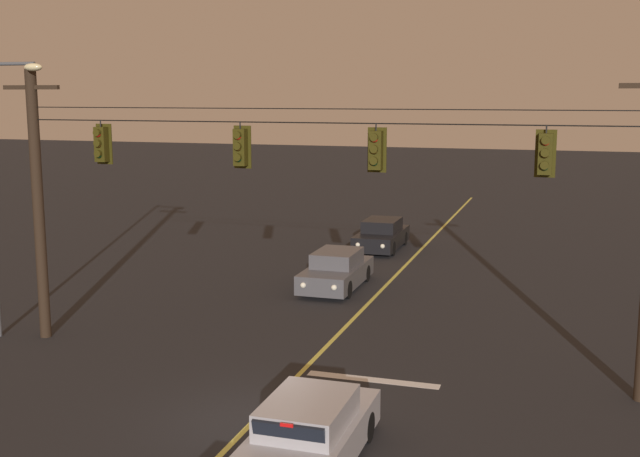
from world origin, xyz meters
TOP-DOWN VIEW (x-y plane):
  - ground_plane at (0.00, 0.00)m, footprint 180.00×180.00m
  - lane_centre_stripe at (0.00, 10.00)m, footprint 0.14×60.00m
  - stop_bar_paint at (1.90, 3.40)m, footprint 3.40×0.36m
  - signal_span_assembly at (0.00, 4.00)m, footprint 18.25×0.32m
  - traffic_light_leftmost at (-6.03, 3.98)m, footprint 0.48×0.41m
  - traffic_light_left_inner at (-1.87, 3.98)m, footprint 0.48×0.41m
  - traffic_light_centre at (1.76, 3.98)m, footprint 0.48×0.41m
  - traffic_light_right_inner at (5.81, 3.98)m, footprint 0.48×0.41m
  - car_waiting_near_lane at (1.83, -1.49)m, footprint 1.80×4.33m
  - car_oncoming_lead at (-1.68, 12.36)m, footprint 1.80×4.42m
  - car_oncoming_trailing at (-1.78, 20.15)m, footprint 1.80×4.42m

SIDE VIEW (x-z plane):
  - ground_plane at x=0.00m, z-range 0.00..0.00m
  - lane_centre_stripe at x=0.00m, z-range 0.00..0.01m
  - stop_bar_paint at x=1.90m, z-range 0.00..0.01m
  - car_oncoming_lead at x=-1.68m, z-range -0.05..1.34m
  - car_oncoming_trailing at x=-1.78m, z-range -0.05..1.34m
  - car_waiting_near_lane at x=1.83m, z-range -0.05..1.34m
  - signal_span_assembly at x=0.00m, z-range 0.15..7.95m
  - traffic_light_leftmost at x=-6.03m, z-range 5.13..6.35m
  - traffic_light_left_inner at x=-1.87m, z-range 5.13..6.35m
  - traffic_light_centre at x=1.76m, z-range 5.13..6.35m
  - traffic_light_right_inner at x=5.81m, z-range 5.13..6.35m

